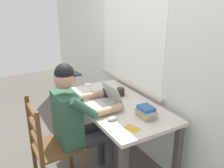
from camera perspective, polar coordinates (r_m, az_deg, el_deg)
The scene contains 14 objects.
ground_plane at distance 2.91m, azimuth 0.93°, elevation -18.16°, with size 8.00×8.00×0.00m, color #56514C.
back_wall at distance 2.59m, azimuth 9.29°, elevation 8.60°, with size 6.00×0.08×2.60m.
desk at distance 2.56m, azimuth 1.01°, elevation -6.75°, with size 1.33×0.70×0.76m.
seated_person at distance 2.38m, azimuth -7.98°, elevation -7.94°, with size 0.50×0.60×1.25m.
wooden_chair at distance 2.43m, azimuth -14.04°, elevation -14.05°, with size 0.42×0.42×0.94m.
laptop at distance 2.42m, azimuth -1.85°, elevation -4.21°, with size 0.33×0.32×0.22m.
computer_mouse at distance 2.18m, azimuth 0.06°, elevation -8.10°, with size 0.06×0.10×0.03m, color #ADAFB2.
coffee_mug_white at distance 2.80m, azimuth -5.60°, elevation -0.90°, with size 0.12×0.08×0.09m.
coffee_mug_dark at distance 2.68m, azimuth 2.06°, elevation -1.88°, with size 0.12×0.09×0.09m.
coffee_mug_spare at distance 2.64m, azimuth -1.24°, elevation -2.10°, with size 0.12×0.09×0.10m.
book_stack_main at distance 2.24m, azimuth 8.03°, elevation -6.60°, with size 0.22×0.16×0.10m.
paper_pile_near_laptop at distance 2.69m, azimuth -1.05°, elevation -2.80°, with size 0.21×0.16×0.00m, color silver.
paper_pile_back_corner at distance 2.64m, azimuth -2.74°, elevation -3.14°, with size 0.20×0.18×0.01m, color silver.
landscape_photo_print at distance 2.07m, azimuth 4.71°, elevation -10.34°, with size 0.13×0.09×0.00m, color gold.
Camera 1 is at (1.96, -1.18, 1.81)m, focal length 38.98 mm.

